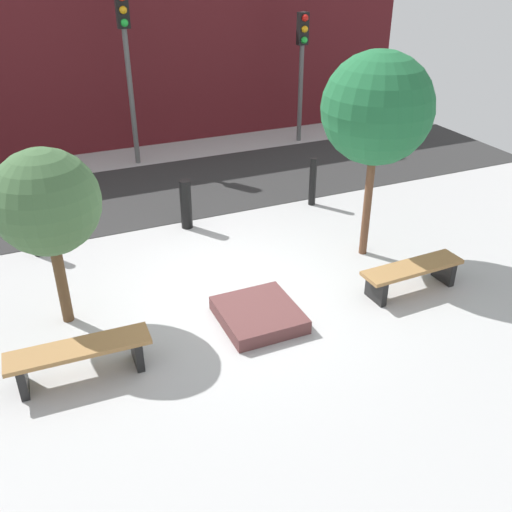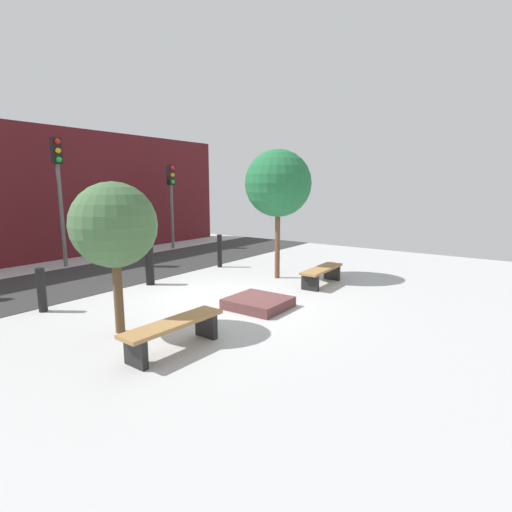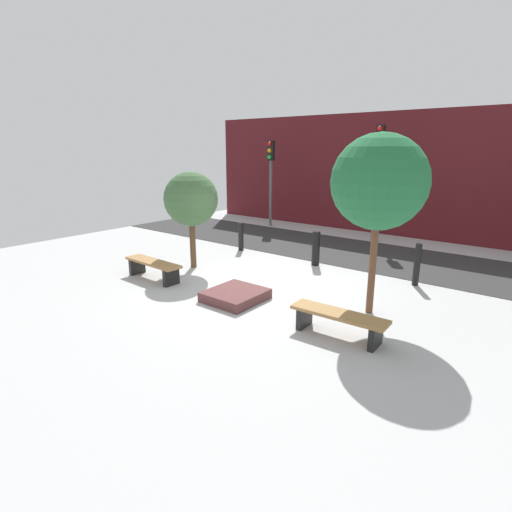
{
  "view_description": "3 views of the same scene",
  "coord_description": "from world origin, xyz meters",
  "px_view_note": "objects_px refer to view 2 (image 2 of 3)",
  "views": [
    {
      "loc": [
        -2.77,
        -7.02,
        4.83
      ],
      "look_at": [
        -0.08,
        -0.9,
        1.13
      ],
      "focal_mm": 40.0,
      "sensor_mm": 36.0,
      "label": 1
    },
    {
      "loc": [
        -6.51,
        -5.41,
        2.51
      ],
      "look_at": [
        -0.09,
        -0.83,
        1.1
      ],
      "focal_mm": 28.0,
      "sensor_mm": 36.0,
      "label": 2
    },
    {
      "loc": [
        5.33,
        -6.85,
        3.15
      ],
      "look_at": [
        0.27,
        -0.45,
        0.94
      ],
      "focal_mm": 28.0,
      "sensor_mm": 36.0,
      "label": 3
    }
  ],
  "objects_px": {
    "planter_bed": "(258,303)",
    "tree_behind_left_bench": "(114,226)",
    "tree_behind_right_bench": "(278,184)",
    "bench_left": "(174,330)",
    "bollard_left": "(150,266)",
    "traffic_light_mid_west": "(59,179)",
    "bollard_center": "(220,251)",
    "bench_right": "(322,273)",
    "bollard_far_left": "(42,290)",
    "traffic_light_mid_east": "(171,191)"
  },
  "relations": [
    {
      "from": "bench_left",
      "to": "planter_bed",
      "type": "relative_size",
      "value": 1.51
    },
    {
      "from": "bollard_far_left",
      "to": "traffic_light_mid_west",
      "type": "bearing_deg",
      "value": 55.69
    },
    {
      "from": "tree_behind_left_bench",
      "to": "traffic_light_mid_west",
      "type": "relative_size",
      "value": 0.66
    },
    {
      "from": "bench_left",
      "to": "tree_behind_right_bench",
      "type": "relative_size",
      "value": 0.51
    },
    {
      "from": "bench_right",
      "to": "traffic_light_mid_west",
      "type": "xyz_separation_m",
      "value": [
        -2.52,
        7.56,
        2.37
      ]
    },
    {
      "from": "planter_bed",
      "to": "tree_behind_right_bench",
      "type": "distance_m",
      "value": 3.69
    },
    {
      "from": "bench_left",
      "to": "tree_behind_right_bench",
      "type": "height_order",
      "value": "tree_behind_right_bench"
    },
    {
      "from": "bench_right",
      "to": "planter_bed",
      "type": "height_order",
      "value": "bench_right"
    },
    {
      "from": "bench_left",
      "to": "bollard_far_left",
      "type": "distance_m",
      "value": 3.58
    },
    {
      "from": "bench_right",
      "to": "tree_behind_left_bench",
      "type": "bearing_deg",
      "value": 163.2
    },
    {
      "from": "traffic_light_mid_west",
      "to": "bollard_far_left",
      "type": "bearing_deg",
      "value": -124.31
    },
    {
      "from": "bench_left",
      "to": "tree_behind_left_bench",
      "type": "bearing_deg",
      "value": 91.89
    },
    {
      "from": "tree_behind_left_bench",
      "to": "tree_behind_right_bench",
      "type": "bearing_deg",
      "value": 0.0
    },
    {
      "from": "tree_behind_left_bench",
      "to": "traffic_light_mid_east",
      "type": "bearing_deg",
      "value": 41.53
    },
    {
      "from": "tree_behind_left_bench",
      "to": "bollard_center",
      "type": "distance_m",
      "value": 5.85
    },
    {
      "from": "bench_left",
      "to": "bollard_far_left",
      "type": "relative_size",
      "value": 1.99
    },
    {
      "from": "bollard_center",
      "to": "bench_right",
      "type": "bearing_deg",
      "value": -93.17
    },
    {
      "from": "bollard_center",
      "to": "tree_behind_left_bench",
      "type": "bearing_deg",
      "value": -156.92
    },
    {
      "from": "bench_left",
      "to": "tree_behind_left_bench",
      "type": "xyz_separation_m",
      "value": [
        -0.0,
        1.34,
        1.51
      ]
    },
    {
      "from": "tree_behind_right_bench",
      "to": "traffic_light_mid_east",
      "type": "xyz_separation_m",
      "value": [
        1.98,
        6.22,
        -0.26
      ]
    },
    {
      "from": "planter_bed",
      "to": "tree_behind_left_bench",
      "type": "xyz_separation_m",
      "value": [
        -2.52,
        1.14,
        1.74
      ]
    },
    {
      "from": "bench_left",
      "to": "bollard_left",
      "type": "xyz_separation_m",
      "value": [
        2.52,
        3.58,
        0.14
      ]
    },
    {
      "from": "bollard_left",
      "to": "bollard_center",
      "type": "bearing_deg",
      "value": 0.0
    },
    {
      "from": "traffic_light_mid_west",
      "to": "bench_left",
      "type": "bearing_deg",
      "value": -108.44
    },
    {
      "from": "bollard_center",
      "to": "traffic_light_mid_west",
      "type": "xyz_separation_m",
      "value": [
        -2.72,
        3.99,
        2.18
      ]
    },
    {
      "from": "bench_right",
      "to": "planter_bed",
      "type": "bearing_deg",
      "value": 173.58
    },
    {
      "from": "bollard_left",
      "to": "traffic_light_mid_west",
      "type": "xyz_separation_m",
      "value": [
        0.0,
        3.99,
        2.21
      ]
    },
    {
      "from": "bollard_far_left",
      "to": "bollard_center",
      "type": "distance_m",
      "value": 5.44
    },
    {
      "from": "bench_left",
      "to": "bollard_far_left",
      "type": "height_order",
      "value": "bollard_far_left"
    },
    {
      "from": "bench_right",
      "to": "bollard_center",
      "type": "height_order",
      "value": "bollard_center"
    },
    {
      "from": "planter_bed",
      "to": "bench_right",
      "type": "bearing_deg",
      "value": -4.53
    },
    {
      "from": "bollard_far_left",
      "to": "traffic_light_mid_east",
      "type": "height_order",
      "value": "traffic_light_mid_east"
    },
    {
      "from": "traffic_light_mid_east",
      "to": "planter_bed",
      "type": "bearing_deg",
      "value": -121.43
    },
    {
      "from": "tree_behind_left_bench",
      "to": "bollard_far_left",
      "type": "height_order",
      "value": "tree_behind_left_bench"
    },
    {
      "from": "bollard_left",
      "to": "bench_left",
      "type": "bearing_deg",
      "value": -125.19
    },
    {
      "from": "planter_bed",
      "to": "traffic_light_mid_east",
      "type": "relative_size",
      "value": 0.36
    },
    {
      "from": "tree_behind_right_bench",
      "to": "traffic_light_mid_east",
      "type": "distance_m",
      "value": 6.53
    },
    {
      "from": "tree_behind_left_bench",
      "to": "traffic_light_mid_east",
      "type": "distance_m",
      "value": 9.39
    },
    {
      "from": "bench_left",
      "to": "bollard_far_left",
      "type": "xyz_separation_m",
      "value": [
        -0.2,
        3.58,
        0.11
      ]
    },
    {
      "from": "bollard_left",
      "to": "traffic_light_mid_east",
      "type": "distance_m",
      "value": 6.28
    },
    {
      "from": "tree_behind_left_bench",
      "to": "bollard_center",
      "type": "xyz_separation_m",
      "value": [
        5.24,
        2.23,
        -1.34
      ]
    },
    {
      "from": "bollard_center",
      "to": "traffic_light_mid_east",
      "type": "height_order",
      "value": "traffic_light_mid_east"
    },
    {
      "from": "tree_behind_right_bench",
      "to": "traffic_light_mid_east",
      "type": "relative_size",
      "value": 1.05
    },
    {
      "from": "tree_behind_left_bench",
      "to": "bollard_far_left",
      "type": "bearing_deg",
      "value": 95.06
    },
    {
      "from": "bench_left",
      "to": "bollard_left",
      "type": "distance_m",
      "value": 4.38
    },
    {
      "from": "bench_left",
      "to": "bollard_center",
      "type": "xyz_separation_m",
      "value": [
        5.24,
        3.58,
        0.17
      ]
    },
    {
      "from": "bench_left",
      "to": "planter_bed",
      "type": "bearing_deg",
      "value": 6.42
    },
    {
      "from": "planter_bed",
      "to": "traffic_light_mid_west",
      "type": "height_order",
      "value": "traffic_light_mid_west"
    },
    {
      "from": "bollard_far_left",
      "to": "bench_right",
      "type": "bearing_deg",
      "value": -34.31
    },
    {
      "from": "tree_behind_left_bench",
      "to": "traffic_light_mid_east",
      "type": "height_order",
      "value": "traffic_light_mid_east"
    }
  ]
}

